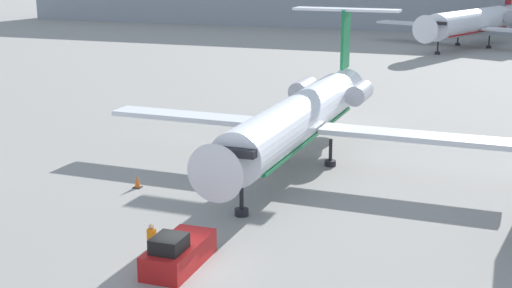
# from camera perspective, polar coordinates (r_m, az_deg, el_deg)

# --- Properties ---
(ground_plane) EXTENTS (600.00, 600.00, 0.00)m
(ground_plane) POSITION_cam_1_polar(r_m,az_deg,el_deg) (34.25, -5.85, -9.87)
(ground_plane) COLOR gray
(airplane_main) EXTENTS (29.04, 27.48, 10.08)m
(airplane_main) POSITION_cam_1_polar(r_m,az_deg,el_deg) (49.11, 3.49, 2.20)
(airplane_main) COLOR silver
(airplane_main) RESTS_ON ground
(pushback_tug) EXTENTS (1.99, 4.56, 1.88)m
(pushback_tug) POSITION_cam_1_polar(r_m,az_deg,el_deg) (34.20, -6.23, -8.63)
(pushback_tug) COLOR #B21919
(pushback_tug) RESTS_ON ground
(worker_near_tug) EXTENTS (0.40, 0.26, 1.84)m
(worker_near_tug) POSITION_cam_1_polar(r_m,az_deg,el_deg) (34.98, -8.34, -7.68)
(worker_near_tug) COLOR #232838
(worker_near_tug) RESTS_ON ground
(traffic_cone_left) EXTENTS (0.51, 0.51, 0.84)m
(traffic_cone_left) POSITION_cam_1_polar(r_m,az_deg,el_deg) (45.82, -9.48, -2.98)
(traffic_cone_left) COLOR black
(traffic_cone_left) RESTS_ON ground
(airplane_parked_far_left) EXTENTS (32.54, 30.44, 11.16)m
(airplane_parked_far_left) POSITION_cam_1_polar(r_m,az_deg,el_deg) (119.86, 16.90, 9.31)
(airplane_parked_far_left) COLOR silver
(airplane_parked_far_left) RESTS_ON ground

